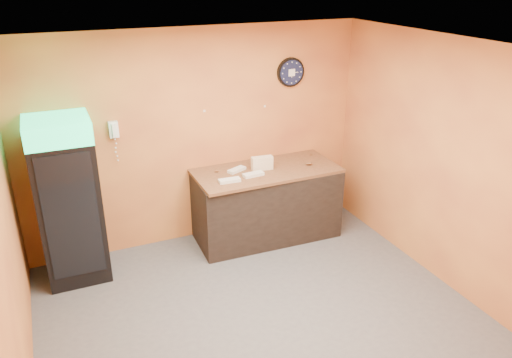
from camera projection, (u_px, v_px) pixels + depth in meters
floor at (261, 317)px, 5.33m from camera, size 4.50×4.50×0.00m
back_wall at (198, 138)px, 6.46m from camera, size 4.50×0.02×2.80m
left_wall at (3, 248)px, 3.95m from camera, size 0.02×4.00×2.80m
right_wall at (443, 164)px, 5.62m from camera, size 0.02×4.00×2.80m
ceiling at (263, 50)px, 4.23m from camera, size 4.50×4.00×0.02m
beverage_cooler at (69, 204)px, 5.68m from camera, size 0.69×0.70×1.95m
prep_counter at (266, 204)px, 6.76m from camera, size 1.93×0.91×0.95m
wall_clock at (291, 72)px, 6.63m from camera, size 0.39×0.06×0.39m
wall_phone at (114, 130)px, 5.92m from camera, size 0.11×0.10×0.20m
butcher_paper at (266, 171)px, 6.57m from camera, size 1.90×0.89×0.04m
sub_roll_stack at (262, 163)px, 6.52m from camera, size 0.29×0.13×0.18m
wrapped_sandwich_left at (230, 180)px, 6.17m from camera, size 0.28×0.12×0.04m
wrapped_sandwich_mid at (253, 174)px, 6.35m from camera, size 0.28×0.13×0.04m
wrapped_sandwich_right at (237, 170)px, 6.49m from camera, size 0.28×0.20×0.04m
kitchen_tool at (269, 162)px, 6.71m from camera, size 0.06×0.06×0.06m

